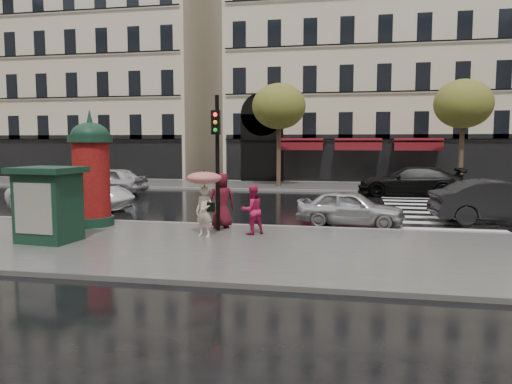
% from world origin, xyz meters
% --- Properties ---
extents(ground, '(160.00, 160.00, 0.00)m').
position_xyz_m(ground, '(0.00, 0.00, 0.00)').
color(ground, black).
rests_on(ground, ground).
extents(near_sidewalk, '(90.00, 7.00, 0.12)m').
position_xyz_m(near_sidewalk, '(0.00, -0.50, 0.06)').
color(near_sidewalk, '#474744').
rests_on(near_sidewalk, ground).
extents(far_sidewalk, '(90.00, 6.00, 0.12)m').
position_xyz_m(far_sidewalk, '(0.00, 19.00, 0.06)').
color(far_sidewalk, '#474744').
rests_on(far_sidewalk, ground).
extents(near_kerb, '(90.00, 0.25, 0.14)m').
position_xyz_m(near_kerb, '(0.00, 3.00, 0.07)').
color(near_kerb, slate).
rests_on(near_kerb, ground).
extents(far_kerb, '(90.00, 0.25, 0.14)m').
position_xyz_m(far_kerb, '(0.00, 16.00, 0.07)').
color(far_kerb, slate).
rests_on(far_kerb, ground).
extents(zebra_crossing, '(3.60, 11.75, 0.01)m').
position_xyz_m(zebra_crossing, '(6.00, 9.60, 0.01)').
color(zebra_crossing, silver).
rests_on(zebra_crossing, ground).
extents(bldg_far_corner, '(26.00, 14.00, 22.90)m').
position_xyz_m(bldg_far_corner, '(6.00, 30.00, 11.31)').
color(bldg_far_corner, '#B7A88C').
rests_on(bldg_far_corner, ground).
extents(bldg_far_left, '(24.00, 14.00, 22.90)m').
position_xyz_m(bldg_far_left, '(-22.00, 30.00, 11.31)').
color(bldg_far_left, '#B7A88C').
rests_on(bldg_far_left, ground).
extents(tree_far_left, '(3.40, 3.40, 6.64)m').
position_xyz_m(tree_far_left, '(-2.00, 18.00, 5.17)').
color(tree_far_left, '#38281C').
rests_on(tree_far_left, ground).
extents(tree_far_right, '(3.40, 3.40, 6.64)m').
position_xyz_m(tree_far_right, '(9.00, 18.00, 5.17)').
color(tree_far_right, '#38281C').
rests_on(tree_far_right, ground).
extents(woman_umbrella, '(1.05, 1.05, 2.02)m').
position_xyz_m(woman_umbrella, '(-1.68, 0.68, 1.45)').
color(woman_umbrella, beige).
rests_on(woman_umbrella, near_sidewalk).
extents(woman_red, '(0.93, 0.90, 1.51)m').
position_xyz_m(woman_red, '(-0.35, 1.34, 0.87)').
color(woman_red, '#BB174C').
rests_on(woman_red, near_sidewalk).
extents(man_burgundy, '(1.07, 0.95, 1.84)m').
position_xyz_m(man_burgundy, '(-1.58, 2.25, 1.04)').
color(man_burgundy, '#53101A').
rests_on(man_burgundy, near_sidewalk).
extents(morris_column, '(1.47, 1.47, 3.95)m').
position_xyz_m(morris_column, '(-6.05, 1.93, 2.01)').
color(morris_column, black).
rests_on(morris_column, near_sidewalk).
extents(traffic_light, '(0.29, 0.41, 4.31)m').
position_xyz_m(traffic_light, '(-1.57, 1.72, 2.73)').
color(traffic_light, black).
rests_on(traffic_light, near_sidewalk).
extents(newsstand, '(1.91, 1.66, 2.14)m').
position_xyz_m(newsstand, '(-5.83, -0.88, 1.22)').
color(newsstand, black).
rests_on(newsstand, near_sidewalk).
extents(car_silver, '(3.89, 1.95, 1.27)m').
position_xyz_m(car_silver, '(2.61, 4.20, 0.64)').
color(car_silver, '#B7B8BD').
rests_on(car_silver, ground).
extents(car_darkgrey, '(4.98, 2.22, 1.59)m').
position_xyz_m(car_darkgrey, '(7.95, 5.71, 0.79)').
color(car_darkgrey, black).
rests_on(car_darkgrey, ground).
extents(car_white, '(5.30, 2.46, 1.47)m').
position_xyz_m(car_white, '(-9.16, 5.91, 0.74)').
color(car_white, white).
rests_on(car_white, ground).
extents(car_black, '(5.64, 2.45, 1.61)m').
position_xyz_m(car_black, '(5.74, 14.71, 0.81)').
color(car_black, black).
rests_on(car_black, ground).
extents(car_far_silver, '(4.73, 2.27, 1.56)m').
position_xyz_m(car_far_silver, '(-10.90, 12.20, 0.78)').
color(car_far_silver, silver).
rests_on(car_far_silver, ground).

